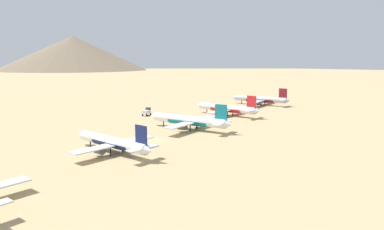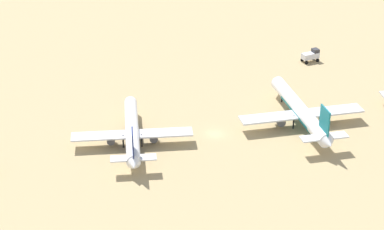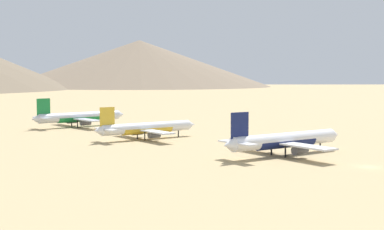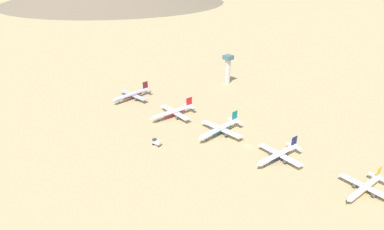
# 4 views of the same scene
# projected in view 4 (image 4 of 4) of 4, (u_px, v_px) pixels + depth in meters

# --- Properties ---
(ground_plane) EXTENTS (1800.00, 1800.00, 0.00)m
(ground_plane) POSITION_uv_depth(u_px,v_px,m) (248.00, 146.00, 199.35)
(ground_plane) COLOR tan
(parked_jet_0) EXTENTS (37.42, 30.42, 10.79)m
(parked_jet_0) POSITION_uv_depth(u_px,v_px,m) (132.00, 95.00, 263.41)
(parked_jet_0) COLOR #B2B7C1
(parked_jet_0) RESTS_ON ground
(parked_jet_1) EXTENTS (37.78, 30.73, 10.89)m
(parked_jet_1) POSITION_uv_depth(u_px,v_px,m) (174.00, 112.00, 234.42)
(parked_jet_1) COLOR silver
(parked_jet_1) RESTS_ON ground
(parked_jet_2) EXTENTS (38.98, 31.64, 11.25)m
(parked_jet_2) POSITION_uv_depth(u_px,v_px,m) (220.00, 129.00, 211.51)
(parked_jet_2) COLOR white
(parked_jet_2) RESTS_ON ground
(parked_jet_3) EXTENTS (35.22, 28.67, 10.15)m
(parked_jet_3) POSITION_uv_depth(u_px,v_px,m) (279.00, 154.00, 185.00)
(parked_jet_3) COLOR white
(parked_jet_3) RESTS_ON ground
(parked_jet_4) EXTENTS (32.51, 26.44, 9.37)m
(parked_jet_4) POSITION_uv_depth(u_px,v_px,m) (365.00, 187.00, 159.46)
(parked_jet_4) COLOR silver
(parked_jet_4) RESTS_ON ground
(service_truck) EXTENTS (3.76, 5.59, 3.90)m
(service_truck) POSITION_uv_depth(u_px,v_px,m) (156.00, 142.00, 199.80)
(service_truck) COLOR silver
(service_truck) RESTS_ON ground
(control_tower) EXTENTS (7.20, 7.20, 25.36)m
(control_tower) POSITION_uv_depth(u_px,v_px,m) (228.00, 68.00, 291.25)
(control_tower) COLOR beige
(control_tower) RESTS_ON ground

